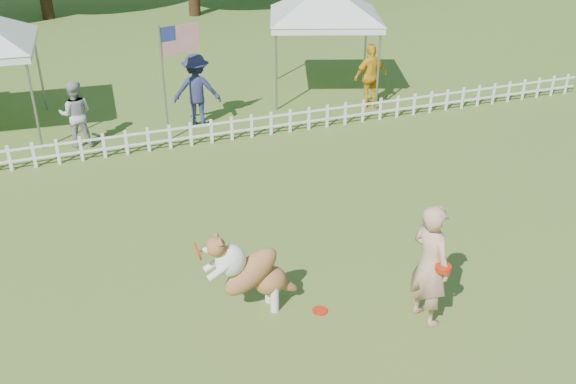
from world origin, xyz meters
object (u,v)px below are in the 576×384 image
object	(u,v)px
frisbee_on_turf	(320,311)
spectator_c	(370,76)
canopy_tent_right	(324,41)
dog	(252,271)
spectator_a	(76,114)
handler	(430,265)
flag_pole	(164,85)
spectator_b	(197,90)

from	to	relation	value
frisbee_on_turf	spectator_c	xyz separation A→B (m)	(4.73, 7.86, 0.85)
frisbee_on_turf	canopy_tent_right	bearing A→B (deg)	66.91
dog	spectator_a	distance (m)	7.69
handler	dog	size ratio (longest dim) A/B	1.34
dog	flag_pole	distance (m)	7.05
frisbee_on_turf	spectator_b	bearing A→B (deg)	89.79
flag_pole	spectator_c	world-z (taller)	flag_pole
flag_pole	dog	bearing A→B (deg)	-107.03
frisbee_on_turf	dog	bearing A→B (deg)	158.34
spectator_b	spectator_c	xyz separation A→B (m)	(4.70, -0.31, -0.05)
dog	spectator_b	size ratio (longest dim) A/B	0.77
flag_pole	spectator_a	world-z (taller)	flag_pole
canopy_tent_right	spectator_c	bearing A→B (deg)	-43.67
dog	flag_pole	bearing A→B (deg)	88.92
dog	canopy_tent_right	distance (m)	10.24
dog	spectator_c	xyz separation A→B (m)	(5.66, 7.49, 0.16)
handler	spectator_a	size ratio (longest dim) A/B	1.21
handler	flag_pole	distance (m)	8.39
dog	flag_pole	world-z (taller)	flag_pole
flag_pole	spectator_a	distance (m)	2.16
spectator_b	spectator_a	bearing A→B (deg)	23.70
dog	spectator_b	world-z (taller)	spectator_b
handler	spectator_b	bearing A→B (deg)	-2.15
flag_pole	spectator_b	xyz separation A→B (m)	(0.92, 0.78, -0.47)
canopy_tent_right	spectator_a	bearing A→B (deg)	-148.39
spectator_a	frisbee_on_turf	bearing A→B (deg)	121.04
dog	flag_pole	size ratio (longest dim) A/B	0.51
flag_pole	spectator_c	bearing A→B (deg)	-11.89
dog	frisbee_on_turf	size ratio (longest dim) A/B	6.05
dog	spectator_c	bearing A→B (deg)	52.18
spectator_a	flag_pole	bearing A→B (deg)	179.17
dog	handler	bearing A→B (deg)	-24.96
canopy_tent_right	flag_pole	xyz separation A→B (m)	(-4.86, -1.93, -0.13)
dog	canopy_tent_right	size ratio (longest dim) A/B	0.47
spectator_a	dog	bearing A→B (deg)	115.49
spectator_a	handler	bearing A→B (deg)	127.48
handler	spectator_a	bearing A→B (deg)	16.12
spectator_a	spectator_b	size ratio (longest dim) A/B	0.86
spectator_c	frisbee_on_turf	bearing A→B (deg)	50.44
spectator_c	handler	bearing A→B (deg)	60.14
handler	frisbee_on_turf	distance (m)	1.81
canopy_tent_right	flag_pole	bearing A→B (deg)	-139.19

